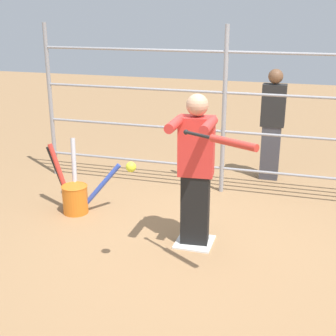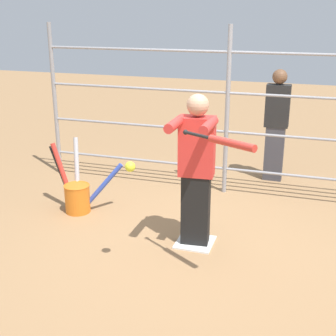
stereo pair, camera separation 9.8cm
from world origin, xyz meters
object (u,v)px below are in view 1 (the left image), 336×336
object	(u,v)px
baseball_bat_swinging	(227,141)
softball_in_flight	(131,167)
bat_bucket	(75,194)
batter	(196,167)
bystander_behind_fence	(272,123)

from	to	relation	value
baseball_bat_swinging	softball_in_flight	xyz separation A→B (m)	(0.85, 0.05, -0.30)
baseball_bat_swinging	bat_bucket	bearing A→B (deg)	-27.98
batter	baseball_bat_swinging	bearing A→B (deg)	121.49
baseball_bat_swinging	bat_bucket	xyz separation A→B (m)	(2.07, -1.10, -1.15)
batter	baseball_bat_swinging	size ratio (longest dim) A/B	2.24
bystander_behind_fence	batter	bearing A→B (deg)	75.77
baseball_bat_swinging	bat_bucket	distance (m)	2.61
batter	bat_bucket	xyz separation A→B (m)	(1.65, -0.41, -0.65)
batter	baseball_bat_swinging	distance (m)	0.95
baseball_bat_swinging	bat_bucket	world-z (taller)	baseball_bat_swinging
softball_in_flight	bystander_behind_fence	size ratio (longest dim) A/B	0.06
bystander_behind_fence	baseball_bat_swinging	bearing A→B (deg)	86.84
baseball_bat_swinging	bystander_behind_fence	bearing A→B (deg)	-93.16
batter	softball_in_flight	bearing A→B (deg)	59.91
batter	softball_in_flight	world-z (taller)	batter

